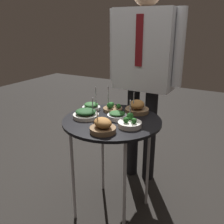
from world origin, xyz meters
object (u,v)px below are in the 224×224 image
at_px(bowl_spinach_mid_left, 117,116).
at_px(bowl_spinach_front_right, 91,106).
at_px(bowl_roast_back_left, 103,126).
at_px(bowl_roast_center, 137,107).
at_px(bowl_broccoli_front_left, 112,108).
at_px(bowl_spinach_back_right, 86,114).
at_px(waiter_figure, 144,60).
at_px(bowl_broccoli_mid_right, 130,123).
at_px(serving_cart, 112,128).

relative_size(bowl_spinach_mid_left, bowl_spinach_front_right, 0.76).
relative_size(bowl_roast_back_left, bowl_roast_center, 0.93).
bearing_deg(bowl_spinach_mid_left, bowl_broccoli_front_left, 129.47).
bearing_deg(bowl_spinach_back_right, waiter_figure, 74.53).
distance_m(bowl_roast_back_left, bowl_broccoli_mid_right, 0.18).
relative_size(serving_cart, bowl_broccoli_front_left, 4.19).
height_order(serving_cart, bowl_spinach_front_right, bowl_spinach_front_right).
bearing_deg(serving_cart, bowl_roast_back_left, -75.51).
distance_m(bowl_broccoli_front_left, bowl_spinach_front_right, 0.15).
bearing_deg(bowl_broccoli_front_left, bowl_broccoli_mid_right, -41.31).
bearing_deg(bowl_roast_center, bowl_broccoli_mid_right, -75.50).
height_order(bowl_spinach_mid_left, bowl_roast_center, bowl_roast_center).
bearing_deg(bowl_spinach_mid_left, bowl_spinach_back_right, -157.40).
xyz_separation_m(serving_cart, bowl_spinach_mid_left, (0.02, 0.02, 0.08)).
xyz_separation_m(bowl_spinach_mid_left, bowl_spinach_back_right, (-0.19, -0.08, 0.00)).
height_order(bowl_spinach_mid_left, bowl_spinach_front_right, bowl_spinach_front_right).
height_order(bowl_roast_center, bowl_broccoli_front_left, bowl_broccoli_front_left).
bearing_deg(waiter_figure, bowl_spinach_front_right, -116.96).
bearing_deg(serving_cart, bowl_spinach_front_right, 156.55).
bearing_deg(bowl_spinach_front_right, waiter_figure, 63.04).
relative_size(bowl_spinach_mid_left, bowl_roast_center, 0.78).
height_order(bowl_broccoli_mid_right, bowl_broccoli_front_left, bowl_broccoli_front_left).
distance_m(bowl_spinach_mid_left, bowl_spinach_front_right, 0.26).
bearing_deg(bowl_roast_back_left, bowl_spinach_back_right, 146.10).
relative_size(serving_cart, bowl_spinach_front_right, 4.22).
bearing_deg(bowl_roast_back_left, bowl_spinach_front_right, 132.79).
distance_m(serving_cart, bowl_broccoli_mid_right, 0.18).
bearing_deg(serving_cart, bowl_broccoli_mid_right, -18.71).
xyz_separation_m(bowl_spinach_mid_left, bowl_roast_back_left, (0.03, -0.22, 0.01)).
relative_size(bowl_spinach_mid_left, bowl_roast_back_left, 0.84).
height_order(bowl_roast_back_left, bowl_spinach_front_right, bowl_spinach_front_right).
height_order(bowl_spinach_back_right, waiter_figure, waiter_figure).
xyz_separation_m(serving_cart, bowl_spinach_front_right, (-0.22, 0.10, 0.08)).
bearing_deg(bowl_broccoli_mid_right, bowl_roast_center, 104.50).
relative_size(bowl_roast_back_left, bowl_spinach_back_right, 0.91).
distance_m(bowl_roast_center, bowl_broccoli_mid_right, 0.26).
xyz_separation_m(bowl_spinach_back_right, waiter_figure, (0.16, 0.58, 0.29)).
height_order(bowl_spinach_front_right, waiter_figure, waiter_figure).
bearing_deg(bowl_roast_center, bowl_spinach_mid_left, -108.85).
bearing_deg(bowl_broccoli_front_left, bowl_spinach_back_right, -112.55).
height_order(bowl_roast_center, waiter_figure, waiter_figure).
distance_m(bowl_broccoli_mid_right, waiter_figure, 0.66).
relative_size(bowl_spinach_mid_left, waiter_figure, 0.08).
bearing_deg(bowl_spinach_mid_left, serving_cart, -133.92).
relative_size(serving_cart, bowl_spinach_mid_left, 5.59).
bearing_deg(waiter_figure, bowl_spinach_mid_left, -86.63).
bearing_deg(bowl_broccoli_mid_right, bowl_spinach_back_right, -179.40).
height_order(serving_cart, bowl_spinach_mid_left, bowl_spinach_mid_left).
relative_size(bowl_spinach_front_right, waiter_figure, 0.10).
relative_size(serving_cart, waiter_figure, 0.44).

